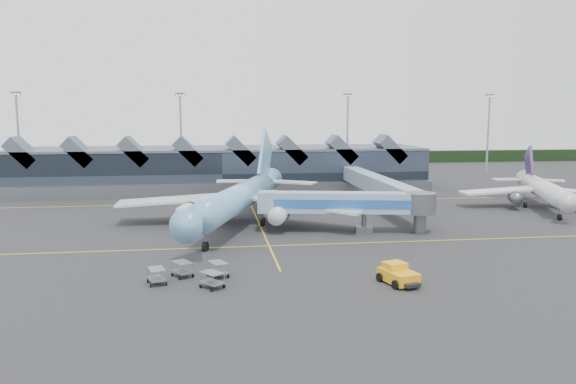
{
  "coord_description": "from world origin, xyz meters",
  "views": [
    {
      "loc": [
        -7.31,
        -78.94,
        17.11
      ],
      "look_at": [
        4.47,
        6.42,
        5.0
      ],
      "focal_mm": 35.0,
      "sensor_mm": 36.0,
      "label": 1
    }
  ],
  "objects": [
    {
      "name": "taxi_stripes",
      "position": [
        0.0,
        10.0,
        0.01
      ],
      "size": [
        120.0,
        60.0,
        0.01
      ],
      "color": "yellow",
      "rests_on": "ground"
    },
    {
      "name": "tree_line_far",
      "position": [
        0.0,
        110.0,
        2.0
      ],
      "size": [
        260.0,
        4.0,
        4.0
      ],
      "primitive_type": "cube",
      "color": "black",
      "rests_on": "ground"
    },
    {
      "name": "fuel_truck",
      "position": [
        -9.0,
        9.39,
        2.01
      ],
      "size": [
        6.18,
        10.48,
        3.58
      ],
      "rotation": [
        0.0,
        0.0,
        -0.39
      ],
      "color": "black",
      "rests_on": "ground"
    },
    {
      "name": "jet_bridge",
      "position": [
        13.43,
        -1.26,
        4.17
      ],
      "size": [
        25.41,
        8.13,
        5.96
      ],
      "rotation": [
        0.0,
        0.0,
        -0.19
      ],
      "color": "#75A8C3",
      "rests_on": "ground"
    },
    {
      "name": "terminal",
      "position": [
        -5.07,
        47.35,
        4.88
      ],
      "size": [
        90.0,
        22.25,
        12.52
      ],
      "color": "black",
      "rests_on": "ground"
    },
    {
      "name": "regional_jet",
      "position": [
        52.31,
        14.7,
        3.51
      ],
      "size": [
        28.07,
        31.42,
        11.07
      ],
      "rotation": [
        0.0,
        0.0,
        -0.33
      ],
      "color": "silver",
      "rests_on": "ground"
    },
    {
      "name": "light_masts",
      "position": [
        21.0,
        62.8,
        12.49
      ],
      "size": [
        132.4,
        42.56,
        22.45
      ],
      "color": "#94969D",
      "rests_on": "ground"
    },
    {
      "name": "ground",
      "position": [
        0.0,
        0.0,
        0.0
      ],
      "size": [
        260.0,
        260.0,
        0.0
      ],
      "primitive_type": "plane",
      "color": "#2B2B2D",
      "rests_on": "ground"
    },
    {
      "name": "baggage_carts",
      "position": [
        -9.4,
        -22.36,
        0.91
      ],
      "size": [
        8.31,
        7.06,
        1.61
      ],
      "rotation": [
        0.0,
        0.0,
        0.42
      ],
      "color": "gray",
      "rests_on": "ground"
    },
    {
      "name": "main_airliner",
      "position": [
        -2.83,
        6.62,
        4.35
      ],
      "size": [
        38.07,
        44.84,
        14.8
      ],
      "rotation": [
        0.0,
        0.0,
        -0.32
      ],
      "color": "#67A7D1",
      "rests_on": "ground"
    },
    {
      "name": "pushback_tug",
      "position": [
        11.26,
        -26.01,
        0.93
      ],
      "size": [
        3.9,
        5.1,
        2.07
      ],
      "rotation": [
        0.0,
        0.0,
        0.29
      ],
      "color": "#EEA716",
      "rests_on": "ground"
    }
  ]
}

